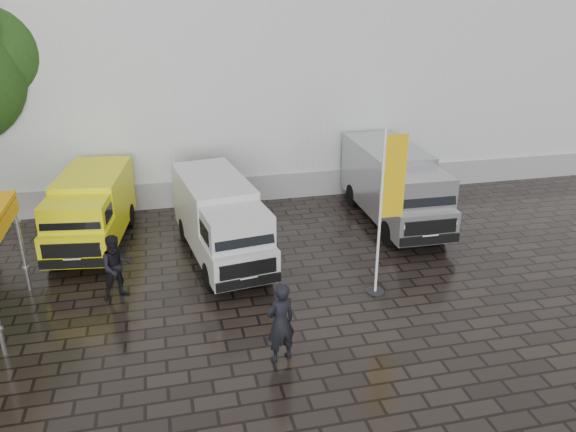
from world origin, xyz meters
name	(u,v)px	position (x,y,z in m)	size (l,w,h in m)	color
ground	(338,296)	(0.00, 0.00, 0.00)	(120.00, 120.00, 0.00)	black
exhibition_hall	(282,28)	(2.00, 16.00, 6.00)	(44.00, 16.00, 12.00)	silver
hall_plinth	(325,183)	(2.00, 7.95, 0.50)	(44.00, 0.15, 1.00)	gray
van_yellow	(91,212)	(-6.77, 5.01, 1.16)	(1.93, 5.01, 2.31)	#F1EF0C
van_white	(221,222)	(-2.81, 3.11, 1.21)	(1.86, 5.58, 2.42)	silver
van_silver	(394,187)	(3.55, 4.70, 1.31)	(2.01, 6.04, 2.62)	#A1A2A5
flagpole	(387,205)	(1.27, -0.03, 2.58)	(0.88, 0.50, 4.66)	black
wheelie_bin	(429,179)	(6.34, 7.44, 0.52)	(0.62, 0.62, 1.04)	black
person_front	(281,323)	(-2.14, -2.41, 0.97)	(0.71, 0.46, 1.94)	black
person_tent	(117,267)	(-5.83, 1.33, 0.91)	(0.89, 0.69, 1.83)	black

